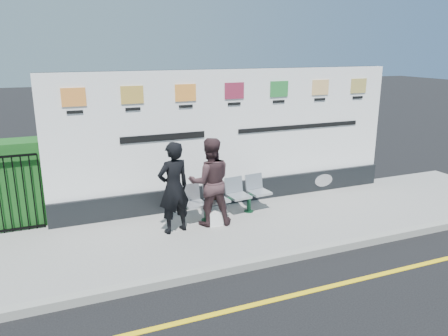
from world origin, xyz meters
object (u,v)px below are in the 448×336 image
woman_left (174,188)px  woman_right (210,182)px  bench (228,206)px  billboard (233,147)px

woman_left → woman_right: 0.78m
woman_left → woman_right: size_ratio=1.00×
bench → billboard: bearing=55.0°
billboard → woman_right: billboard is taller
billboard → woman_left: bearing=-145.8°
billboard → bench: 1.43m
billboard → woman_left: (-1.72, -1.17, -0.41)m
bench → woman_right: bearing=-159.1°
bench → woman_right: (-0.50, -0.26, 0.68)m
woman_left → woman_right: (0.77, 0.10, -0.00)m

